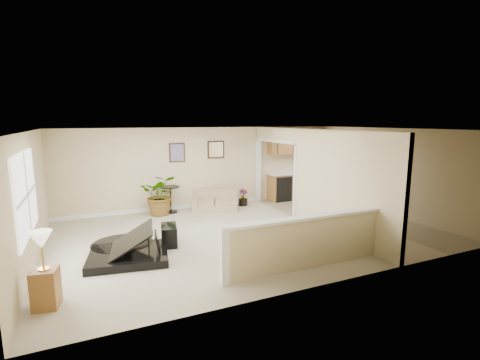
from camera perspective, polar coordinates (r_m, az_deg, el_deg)
name	(u,v)px	position (r m, az deg, el deg)	size (l,w,h in m)	color
floor	(247,233)	(8.60, 1.17, -8.62)	(9.00, 9.00, 0.00)	tan
back_wall	(207,167)	(11.05, -5.46, 2.10)	(9.00, 0.04, 2.50)	#C4B185
front_wall	(327,212)	(5.78, 14.05, -5.16)	(9.00, 0.04, 2.50)	#C4B185
left_wall	(29,200)	(7.59, -31.27, -2.78)	(0.04, 6.00, 2.50)	#C4B185
right_wall	(387,171)	(10.97, 22.98, 1.32)	(0.04, 6.00, 2.50)	#C4B185
ceiling	(247,130)	(8.16, 1.24, 8.27)	(9.00, 6.00, 0.04)	silver
kitchen_vinyl	(348,218)	(10.29, 17.34, -5.96)	(2.70, 6.00, 0.01)	tan
interior_partition	(304,177)	(9.40, 10.50, 0.46)	(0.18, 5.99, 2.50)	#C4B185
pony_half_wall	(304,241)	(6.58, 10.50, -9.87)	(3.42, 0.22, 1.00)	#C4B185
left_window	(25,194)	(7.06, -31.77, -2.00)	(0.05, 2.15, 1.45)	white
wall_art_left	(177,153)	(10.70, -10.29, 4.44)	(0.48, 0.04, 0.58)	#332112
wall_mirror	(216,150)	(11.06, -3.98, 5.00)	(0.55, 0.04, 0.55)	#332112
kitchen_cabinets	(297,174)	(12.26, 9.26, 0.98)	(2.36, 0.65, 2.33)	#935C30
piano	(124,229)	(7.31, -18.44, -7.63)	(1.91, 1.95, 1.41)	black
piano_bench	(169,235)	(7.91, -11.57, -8.83)	(0.33, 0.65, 0.44)	black
loveseat	(215,200)	(10.78, -4.16, -3.22)	(1.66, 1.29, 0.78)	tan
accent_table	(171,196)	(10.51, -11.33, -2.56)	(0.54, 0.54, 0.79)	black
palm_plant	(161,195)	(10.30, -12.83, -2.41)	(1.32, 1.23, 1.19)	black
small_plant	(243,199)	(11.19, 0.50, -3.08)	(0.33, 0.33, 0.54)	black
lamp_stand	(45,276)	(5.93, -29.41, -13.52)	(0.40, 0.40, 1.16)	#935C30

